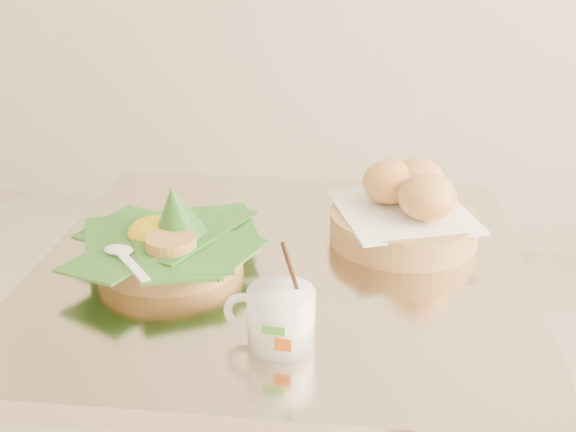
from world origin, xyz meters
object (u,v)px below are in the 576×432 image
(bread_basket, at_px, (406,211))
(coffee_mug, at_px, (279,315))
(rice_basket, at_px, (169,240))
(cafe_table, at_px, (282,387))

(bread_basket, relative_size, coffee_mug, 1.88)
(rice_basket, height_order, bread_basket, rice_basket)
(rice_basket, distance_m, bread_basket, 0.36)
(cafe_table, bearing_deg, coffee_mug, -73.97)
(rice_basket, bearing_deg, coffee_mug, -36.22)
(coffee_mug, bearing_deg, rice_basket, 143.78)
(cafe_table, height_order, rice_basket, rice_basket)
(cafe_table, relative_size, coffee_mug, 5.86)
(rice_basket, distance_m, coffee_mug, 0.26)
(rice_basket, bearing_deg, bread_basket, 29.32)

